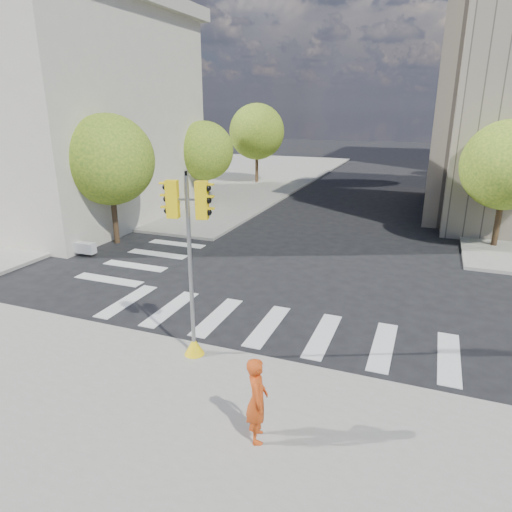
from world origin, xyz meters
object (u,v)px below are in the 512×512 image
Objects in this scene: photographer at (257,400)px; traffic_signal at (191,281)px; lamp_near at (510,147)px; lamp_far at (487,133)px; planter_wall at (43,243)px.

traffic_signal is at bearing 23.30° from photographer.
lamp_far is (0.00, 14.00, 0.00)m from lamp_near.
lamp_far is at bearing 50.00° from planter_wall.
photographer is (-6.50, -35.13, -3.50)m from lamp_far.
lamp_near reaches higher than photographer.
lamp_near is at bearing 51.71° from traffic_signal.
photographer is 0.31× the size of planter_wall.
photographer is at bearing -32.54° from planter_wall.
photographer is 16.94m from planter_wall.
lamp_near reaches higher than planter_wall.
photographer is at bearing -107.09° from lamp_near.
photographer is (2.84, -2.53, -1.23)m from traffic_signal.
planter_wall is at bearing -149.43° from lamp_near.
planter_wall is at bearing 140.39° from traffic_signal.
planter_wall is (-21.00, -26.40, -4.18)m from lamp_far.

